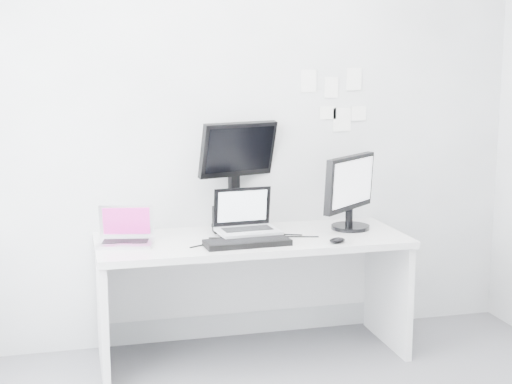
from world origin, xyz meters
TOP-DOWN VIEW (x-y plane):
  - back_wall at (0.00, 1.60)m, footprint 3.60×0.00m
  - desk at (0.00, 1.25)m, footprint 1.80×0.70m
  - macbook at (-0.73, 1.23)m, footprint 0.34×0.28m
  - speaker at (-0.16, 1.42)m, footprint 0.09×0.09m
  - dell_laptop at (-0.02, 1.24)m, footprint 0.37×0.30m
  - rear_monitor at (-0.03, 1.52)m, footprint 0.53×0.32m
  - samsung_monitor at (0.64, 1.31)m, footprint 0.54×0.51m
  - keyboard at (-0.07, 1.07)m, footprint 0.49×0.20m
  - mouse at (0.43, 0.99)m, footprint 0.11×0.08m
  - wall_note_0 at (0.45, 1.59)m, footprint 0.10×0.00m
  - wall_note_1 at (0.60, 1.59)m, footprint 0.09×0.00m
  - wall_note_2 at (0.75, 1.59)m, footprint 0.10×0.00m
  - wall_note_3 at (0.58, 1.59)m, footprint 0.11×0.00m
  - wall_note_4 at (0.68, 1.59)m, footprint 0.12×0.00m
  - wall_note_5 at (0.79, 1.59)m, footprint 0.10×0.00m

SIDE VIEW (x-z plane):
  - desk at x=0.00m, z-range 0.00..0.73m
  - keyboard at x=-0.07m, z-range 0.73..0.76m
  - mouse at x=0.43m, z-range 0.73..0.76m
  - speaker at x=-0.16m, z-range 0.73..0.89m
  - macbook at x=-0.73m, z-range 0.73..0.96m
  - dell_laptop at x=-0.02m, z-range 0.73..1.02m
  - samsung_monitor at x=0.64m, z-range 0.73..1.20m
  - rear_monitor at x=-0.03m, z-range 0.73..1.40m
  - back_wall at x=0.00m, z-range -0.45..3.15m
  - wall_note_4 at x=0.68m, z-range 1.30..1.45m
  - wall_note_5 at x=0.79m, z-range 1.37..1.46m
  - wall_note_3 at x=0.58m, z-range 1.38..1.46m
  - wall_note_1 at x=0.60m, z-range 1.52..1.65m
  - wall_note_0 at x=0.45m, z-range 1.55..1.69m
  - wall_note_2 at x=0.75m, z-range 1.56..1.70m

